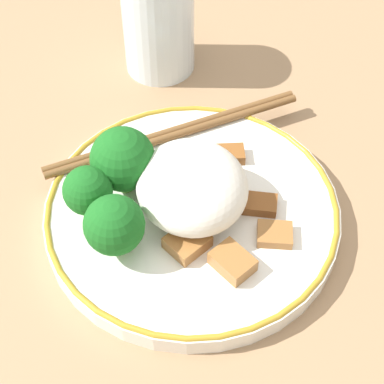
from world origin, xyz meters
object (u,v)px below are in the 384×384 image
(plate, at_px, (192,212))
(chopsticks, at_px, (175,133))
(drinking_glass, at_px, (159,23))
(broccoli_back_center, at_px, (88,191))
(broccoli_back_right, at_px, (114,225))
(broccoli_back_left, at_px, (123,160))

(plate, xyz_separation_m, chopsticks, (-0.01, -0.08, 0.01))
(drinking_glass, bearing_deg, plate, 78.52)
(plate, height_order, chopsticks, chopsticks)
(drinking_glass, bearing_deg, chopsticks, 77.52)
(broccoli_back_center, height_order, broccoli_back_right, broccoli_back_right)
(broccoli_back_right, relative_size, chopsticks, 0.22)
(broccoli_back_left, relative_size, broccoli_back_center, 1.23)
(broccoli_back_center, xyz_separation_m, chopsticks, (-0.09, -0.06, -0.03))
(plate, height_order, drinking_glass, drinking_glass)
(broccoli_back_left, xyz_separation_m, drinking_glass, (-0.09, -0.16, 0.00))
(broccoli_back_left, height_order, drinking_glass, drinking_glass)
(broccoli_back_left, height_order, chopsticks, broccoli_back_left)
(drinking_glass, bearing_deg, broccoli_back_center, 56.26)
(broccoli_back_left, bearing_deg, broccoli_back_right, 67.26)
(broccoli_back_left, bearing_deg, broccoli_back_center, 27.60)
(broccoli_back_center, bearing_deg, broccoli_back_right, 103.56)
(broccoli_back_right, xyz_separation_m, drinking_glass, (-0.11, -0.22, 0.00))
(chopsticks, bearing_deg, plate, 79.97)
(chopsticks, xyz_separation_m, drinking_glass, (-0.03, -0.12, 0.03))
(plate, distance_m, broccoli_back_center, 0.09)
(plate, distance_m, chopsticks, 0.09)
(broccoli_back_right, height_order, chopsticks, broccoli_back_right)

